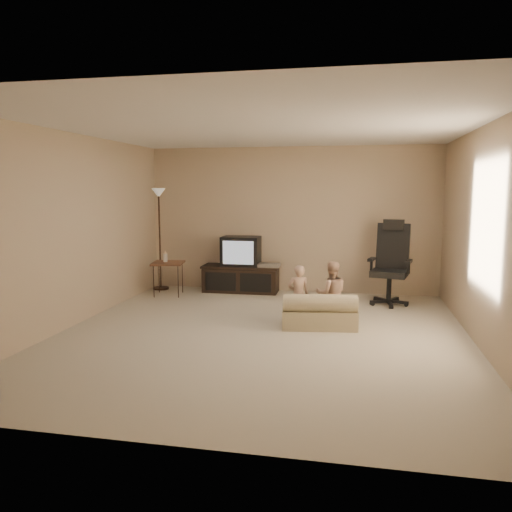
# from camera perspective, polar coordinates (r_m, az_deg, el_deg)

# --- Properties ---
(floor) EXTENTS (5.50, 5.50, 0.00)m
(floor) POSITION_cam_1_polar(r_m,az_deg,el_deg) (6.21, 0.64, -9.00)
(floor) COLOR #AFA18B
(floor) RESTS_ON ground
(room_shell) EXTENTS (5.50, 5.50, 5.50)m
(room_shell) POSITION_cam_1_polar(r_m,az_deg,el_deg) (5.96, 0.66, 5.14)
(room_shell) COLOR silver
(room_shell) RESTS_ON floor
(tv_stand) EXTENTS (1.36, 0.52, 0.97)m
(tv_stand) POSITION_cam_1_polar(r_m,az_deg,el_deg) (8.67, -1.70, -1.49)
(tv_stand) COLOR black
(tv_stand) RESTS_ON floor
(office_chair) EXTENTS (0.72, 0.75, 1.31)m
(office_chair) POSITION_cam_1_polar(r_m,az_deg,el_deg) (8.02, 15.10, -2.00)
(office_chair) COLOR black
(office_chair) RESTS_ON floor
(side_table) EXTENTS (0.58, 0.58, 0.76)m
(side_table) POSITION_cam_1_polar(r_m,az_deg,el_deg) (8.51, -10.05, -0.82)
(side_table) COLOR brown
(side_table) RESTS_ON floor
(floor_lamp) EXTENTS (0.28, 0.28, 1.79)m
(floor_lamp) POSITION_cam_1_polar(r_m,az_deg,el_deg) (8.96, -11.01, 4.51)
(floor_lamp) COLOR black
(floor_lamp) RESTS_ON floor
(child_sofa) EXTENTS (1.01, 0.66, 0.47)m
(child_sofa) POSITION_cam_1_polar(r_m,az_deg,el_deg) (6.53, 7.24, -6.52)
(child_sofa) COLOR tan
(child_sofa) RESTS_ON floor
(toddler_left) EXTENTS (0.34, 0.28, 0.80)m
(toddler_left) POSITION_cam_1_polar(r_m,az_deg,el_deg) (6.62, 4.86, -4.43)
(toddler_left) COLOR tan
(toddler_left) RESTS_ON floor
(toddler_right) EXTENTS (0.45, 0.31, 0.85)m
(toddler_right) POSITION_cam_1_polar(r_m,az_deg,el_deg) (6.61, 8.60, -4.26)
(toddler_right) COLOR tan
(toddler_right) RESTS_ON floor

